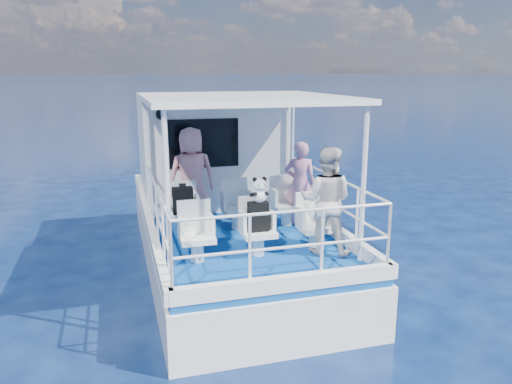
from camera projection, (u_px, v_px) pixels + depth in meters
ground at (240, 282)px, 8.61m from camera, size 2000.00×2000.00×0.00m
hull at (227, 261)px, 9.55m from camera, size 3.00×7.00×1.60m
deck at (227, 219)px, 9.35m from camera, size 2.90×6.90×0.10m
cabin at (212, 148)px, 10.29m from camera, size 2.85×2.00×2.20m
canopy at (242, 98)px, 7.69m from camera, size 3.00×3.20×0.08m
canopy_posts at (243, 171)px, 7.91m from camera, size 2.77×2.97×2.20m
railings at (249, 213)px, 7.75m from camera, size 2.84×3.59×1.00m
seat_port_fwd at (184, 223)px, 8.30m from camera, size 0.48×0.46×0.38m
seat_center_fwd at (237, 218)px, 8.54m from camera, size 0.48×0.46×0.38m
seat_stbd_fwd at (286, 214)px, 8.78m from camera, size 0.48×0.46×0.38m
seat_port_aft at (197, 248)px, 7.09m from camera, size 0.48×0.46×0.38m
seat_center_aft at (258, 243)px, 7.33m from camera, size 0.48×0.46×0.38m
seat_stbd_aft at (315, 237)px, 7.57m from camera, size 0.48×0.46×0.38m
passenger_port_fwd at (192, 175)px, 8.81m from camera, size 0.67×0.50×1.71m
passenger_stbd_fwd at (300, 184)px, 8.66m from camera, size 0.63×0.51×1.48m
passenger_stbd_aft at (326, 201)px, 7.27m from camera, size 0.98×0.92×1.60m
backpack_port at (183, 200)px, 8.12m from camera, size 0.33×0.18×0.43m
backpack_center at (258, 217)px, 7.21m from camera, size 0.29×0.16×0.43m
compact_camera at (182, 186)px, 8.06m from camera, size 0.11×0.07×0.07m
panda at (259, 190)px, 7.11m from camera, size 0.24×0.20×0.37m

